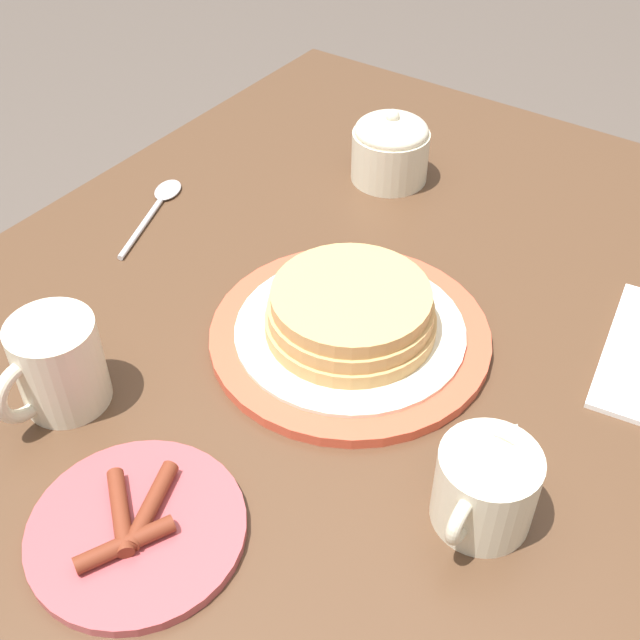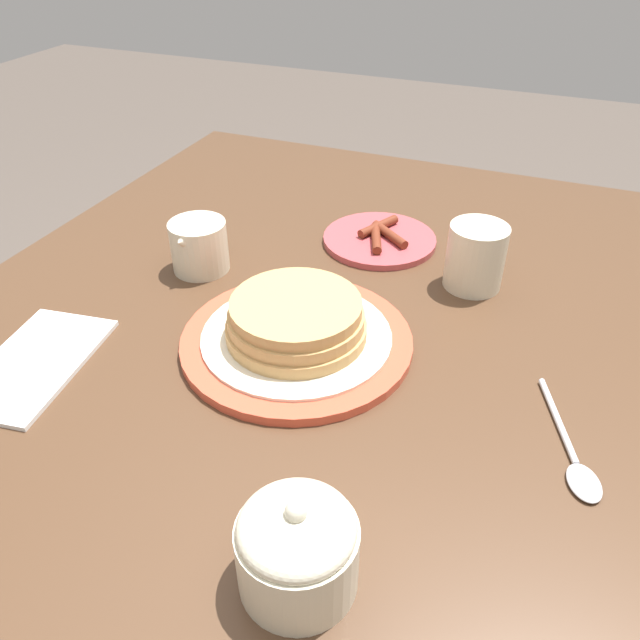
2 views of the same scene
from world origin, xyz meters
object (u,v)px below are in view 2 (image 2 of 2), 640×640
object	(u,v)px
pancake_plate	(296,329)
spoon	(575,460)
creamer_pitcher	(199,245)
napkin	(34,363)
side_plate_bacon	(380,239)
sugar_bowl	(297,547)
coffee_mug	(476,255)

from	to	relation	value
pancake_plate	spoon	bearing A→B (deg)	-102.21
pancake_plate	spoon	distance (m)	0.34
creamer_pitcher	napkin	bearing A→B (deg)	165.53
spoon	pancake_plate	bearing A→B (deg)	77.79
pancake_plate	side_plate_bacon	size ratio (longest dim) A/B	1.61
napkin	spoon	distance (m)	0.60
pancake_plate	napkin	world-z (taller)	pancake_plate
sugar_bowl	spoon	world-z (taller)	sugar_bowl
side_plate_bacon	coffee_mug	distance (m)	0.17
napkin	spoon	bearing A→B (deg)	-82.34
sugar_bowl	napkin	world-z (taller)	sugar_bowl
spoon	coffee_mug	bearing A→B (deg)	28.22
spoon	sugar_bowl	bearing A→B (deg)	136.82
pancake_plate	side_plate_bacon	xyz separation A→B (m)	(0.29, -0.02, -0.02)
sugar_bowl	napkin	distance (m)	0.42
coffee_mug	creamer_pitcher	size ratio (longest dim) A/B	0.96
creamer_pitcher	napkin	world-z (taller)	creamer_pitcher
napkin	side_plate_bacon	bearing A→B (deg)	-33.12
spoon	napkin	bearing A→B (deg)	97.66
napkin	sugar_bowl	bearing A→B (deg)	-108.67
sugar_bowl	napkin	size ratio (longest dim) A/B	0.47
spoon	creamer_pitcher	bearing A→B (deg)	70.77
creamer_pitcher	sugar_bowl	bearing A→B (deg)	-140.57
pancake_plate	creamer_pitcher	distance (m)	0.23
coffee_mug	spoon	world-z (taller)	coffee_mug
pancake_plate	sugar_bowl	xyz separation A→B (m)	(-0.29, -0.13, 0.02)
pancake_plate	napkin	bearing A→B (deg)	119.28
side_plate_bacon	coffee_mug	bearing A→B (deg)	-113.08
side_plate_bacon	spoon	world-z (taller)	side_plate_bacon
creamer_pitcher	coffee_mug	bearing A→B (deg)	-74.15
sugar_bowl	napkin	bearing A→B (deg)	71.33
sugar_bowl	creamer_pitcher	bearing A→B (deg)	39.43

